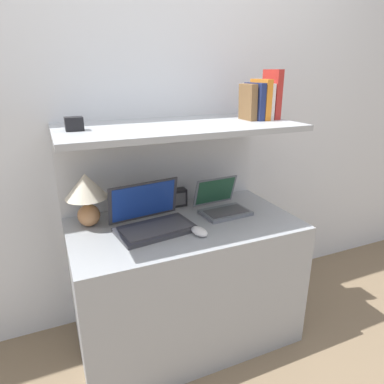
{
  "coord_description": "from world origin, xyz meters",
  "views": [
    {
      "loc": [
        -0.63,
        -1.21,
        1.49
      ],
      "look_at": [
        0.04,
        0.33,
        0.89
      ],
      "focal_mm": 32.0,
      "sensor_mm": 36.0,
      "label": 1
    }
  ],
  "objects_px": {
    "book_orange": "(260,99)",
    "shelf_gadget": "(74,124)",
    "book_white": "(266,101)",
    "router_box": "(175,198)",
    "book_red": "(272,94)",
    "laptop_small": "(222,205)",
    "table_lamp": "(86,192)",
    "book_brown": "(248,102)",
    "book_navy": "(254,101)",
    "laptop_large": "(152,220)",
    "computer_mouse": "(199,231)"
  },
  "relations": [
    {
      "from": "book_orange",
      "to": "shelf_gadget",
      "type": "relative_size",
      "value": 2.74
    },
    {
      "from": "book_white",
      "to": "router_box",
      "type": "bearing_deg",
      "value": 159.37
    },
    {
      "from": "book_red",
      "to": "shelf_gadget",
      "type": "relative_size",
      "value": 3.37
    },
    {
      "from": "book_white",
      "to": "book_orange",
      "type": "bearing_deg",
      "value": 180.0
    },
    {
      "from": "laptop_small",
      "to": "book_orange",
      "type": "xyz_separation_m",
      "value": [
        0.23,
        0.02,
        0.58
      ]
    },
    {
      "from": "table_lamp",
      "to": "router_box",
      "type": "bearing_deg",
      "value": 8.71
    },
    {
      "from": "book_brown",
      "to": "shelf_gadget",
      "type": "distance_m",
      "value": 0.9
    },
    {
      "from": "laptop_small",
      "to": "router_box",
      "type": "distance_m",
      "value": 0.29
    },
    {
      "from": "router_box",
      "to": "book_orange",
      "type": "distance_m",
      "value": 0.74
    },
    {
      "from": "shelf_gadget",
      "to": "book_red",
      "type": "bearing_deg",
      "value": -0.0
    },
    {
      "from": "book_navy",
      "to": "shelf_gadget",
      "type": "bearing_deg",
      "value": 180.0
    },
    {
      "from": "laptop_large",
      "to": "router_box",
      "type": "xyz_separation_m",
      "value": [
        0.22,
        0.24,
        0.01
      ]
    },
    {
      "from": "table_lamp",
      "to": "laptop_small",
      "type": "xyz_separation_m",
      "value": [
        0.72,
        -0.12,
        -0.14
      ]
    },
    {
      "from": "laptop_small",
      "to": "book_navy",
      "type": "xyz_separation_m",
      "value": [
        0.19,
        0.02,
        0.57
      ]
    },
    {
      "from": "book_navy",
      "to": "router_box",
      "type": "bearing_deg",
      "value": 155.91
    },
    {
      "from": "table_lamp",
      "to": "router_box",
      "type": "xyz_separation_m",
      "value": [
        0.51,
        0.08,
        -0.13
      ]
    },
    {
      "from": "book_white",
      "to": "book_orange",
      "type": "height_order",
      "value": "book_orange"
    },
    {
      "from": "book_white",
      "to": "book_navy",
      "type": "bearing_deg",
      "value": 180.0
    },
    {
      "from": "book_brown",
      "to": "book_red",
      "type": "bearing_deg",
      "value": -0.0
    },
    {
      "from": "laptop_large",
      "to": "shelf_gadget",
      "type": "distance_m",
      "value": 0.59
    },
    {
      "from": "table_lamp",
      "to": "laptop_small",
      "type": "height_order",
      "value": "table_lamp"
    },
    {
      "from": "book_navy",
      "to": "book_orange",
      "type": "bearing_deg",
      "value": 0.0
    },
    {
      "from": "computer_mouse",
      "to": "book_red",
      "type": "distance_m",
      "value": 0.86
    },
    {
      "from": "table_lamp",
      "to": "router_box",
      "type": "height_order",
      "value": "table_lamp"
    },
    {
      "from": "book_orange",
      "to": "laptop_small",
      "type": "bearing_deg",
      "value": -176.11
    },
    {
      "from": "table_lamp",
      "to": "book_white",
      "type": "height_order",
      "value": "book_white"
    },
    {
      "from": "book_navy",
      "to": "laptop_large",
      "type": "bearing_deg",
      "value": -174.03
    },
    {
      "from": "router_box",
      "to": "book_brown",
      "type": "relative_size",
      "value": 0.7
    },
    {
      "from": "table_lamp",
      "to": "laptop_large",
      "type": "distance_m",
      "value": 0.36
    },
    {
      "from": "table_lamp",
      "to": "laptop_small",
      "type": "relative_size",
      "value": 1.01
    },
    {
      "from": "computer_mouse",
      "to": "book_white",
      "type": "relative_size",
      "value": 0.63
    },
    {
      "from": "book_orange",
      "to": "shelf_gadget",
      "type": "height_order",
      "value": "book_orange"
    },
    {
      "from": "table_lamp",
      "to": "book_white",
      "type": "xyz_separation_m",
      "value": [
        0.98,
        -0.1,
        0.42
      ]
    },
    {
      "from": "table_lamp",
      "to": "book_orange",
      "type": "xyz_separation_m",
      "value": [
        0.95,
        -0.1,
        0.43
      ]
    },
    {
      "from": "computer_mouse",
      "to": "book_white",
      "type": "xyz_separation_m",
      "value": [
        0.5,
        0.23,
        0.59
      ]
    },
    {
      "from": "table_lamp",
      "to": "book_navy",
      "type": "relative_size",
      "value": 1.46
    },
    {
      "from": "laptop_large",
      "to": "book_brown",
      "type": "bearing_deg",
      "value": 6.38
    },
    {
      "from": "laptop_small",
      "to": "book_orange",
      "type": "relative_size",
      "value": 1.32
    },
    {
      "from": "laptop_large",
      "to": "book_red",
      "type": "relative_size",
      "value": 1.61
    },
    {
      "from": "table_lamp",
      "to": "book_red",
      "type": "relative_size",
      "value": 1.08
    },
    {
      "from": "computer_mouse",
      "to": "book_red",
      "type": "relative_size",
      "value": 0.46
    },
    {
      "from": "book_red",
      "to": "book_navy",
      "type": "relative_size",
      "value": 1.35
    },
    {
      "from": "table_lamp",
      "to": "book_orange",
      "type": "distance_m",
      "value": 1.04
    },
    {
      "from": "computer_mouse",
      "to": "book_white",
      "type": "distance_m",
      "value": 0.81
    },
    {
      "from": "router_box",
      "to": "book_brown",
      "type": "distance_m",
      "value": 0.68
    },
    {
      "from": "laptop_small",
      "to": "router_box",
      "type": "height_order",
      "value": "laptop_small"
    },
    {
      "from": "computer_mouse",
      "to": "laptop_large",
      "type": "bearing_deg",
      "value": 139.16
    },
    {
      "from": "laptop_small",
      "to": "book_white",
      "type": "height_order",
      "value": "book_white"
    },
    {
      "from": "laptop_large",
      "to": "shelf_gadget",
      "type": "bearing_deg",
      "value": 168.53
    },
    {
      "from": "table_lamp",
      "to": "book_navy",
      "type": "height_order",
      "value": "book_navy"
    }
  ]
}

